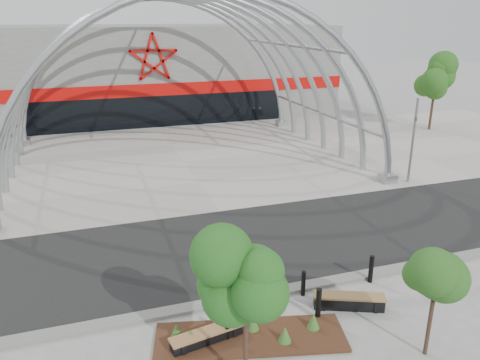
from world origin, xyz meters
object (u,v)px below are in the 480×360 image
object	(u,v)px
bench_1	(349,302)
street_tree_0	(246,290)
signal_pole	(413,140)
bollard_2	(303,283)
street_tree_1	(437,278)
bench_0	(207,338)

from	to	relation	value
bench_1	street_tree_0	bearing A→B (deg)	-153.56
signal_pole	bollard_2	xyz separation A→B (m)	(-10.44, -8.31, -2.02)
street_tree_1	bench_1	bearing A→B (deg)	109.20
street_tree_0	bench_0	size ratio (longest dim) A/B	1.75
signal_pole	bollard_2	size ratio (longest dim) A/B	5.30
street_tree_1	bench_1	distance (m)	3.45
signal_pole	bench_1	distance (m)	13.50
street_tree_1	bollard_2	bearing A→B (deg)	117.85
street_tree_1	bench_0	distance (m)	6.42
signal_pole	bench_0	size ratio (longest dim) A/B	2.15
signal_pole	bench_1	bearing A→B (deg)	-134.85
street_tree_1	bollard_2	world-z (taller)	street_tree_1
street_tree_0	bench_1	xyz separation A→B (m)	(4.18, 2.08, -2.54)
street_tree_0	street_tree_1	xyz separation A→B (m)	(5.07, -0.47, -0.38)
bollard_2	signal_pole	bearing A→B (deg)	38.52
street_tree_0	bench_1	size ratio (longest dim) A/B	1.70
signal_pole	bench_1	size ratio (longest dim) A/B	2.09
signal_pole	street_tree_1	distance (m)	14.69
bench_0	bench_1	xyz separation A→B (m)	(4.71, 0.28, 0.01)
bench_0	street_tree_1	bearing A→B (deg)	-22.01
bollard_2	street_tree_0	bearing A→B (deg)	-134.28
street_tree_0	bench_1	world-z (taller)	street_tree_0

